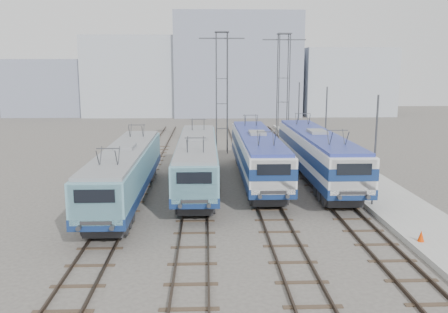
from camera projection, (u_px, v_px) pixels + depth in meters
ground at (235, 221)px, 26.96m from camera, size 160.00×160.00×0.00m
platform at (365, 183)px, 35.17m from camera, size 4.00×70.00×0.30m
locomotive_far_left at (126, 170)px, 30.15m from camera, size 2.74×17.27×3.25m
locomotive_center_left at (197, 159)px, 33.72m from camera, size 2.75×17.39×3.27m
locomotive_center_right at (257, 152)px, 35.71m from camera, size 2.83×17.89×3.36m
locomotive_far_right at (317, 152)px, 35.67m from camera, size 2.91×18.39×3.46m
catenary_tower_west at (222, 87)px, 47.34m from camera, size 4.50×1.20×12.00m
catenary_tower_east at (283, 86)px, 49.54m from camera, size 4.50×1.20×12.00m
mast_front at (375, 153)px, 28.60m from camera, size 0.12×0.12×7.00m
mast_mid at (326, 128)px, 40.38m from camera, size 0.12×0.12×7.00m
mast_rear at (299, 114)px, 52.17m from camera, size 0.12×0.12×7.00m
safety_cone at (421, 236)px, 22.88m from camera, size 0.32×0.32×0.54m
building_west at (138, 76)px, 86.03m from camera, size 18.00×12.00×14.00m
building_center at (236, 65)px, 86.33m from camera, size 22.00×14.00×18.00m
building_east at (344, 82)px, 87.63m from camera, size 16.00×12.00×12.00m
building_far_west at (49, 88)px, 85.80m from camera, size 14.00×10.00×10.00m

